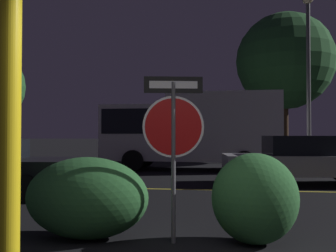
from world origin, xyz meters
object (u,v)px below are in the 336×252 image
object	(u,v)px
hedge_bush_2	(255,198)
passing_car_2	(302,160)
hedge_bush_1	(87,198)
delivery_truck	(188,129)
stop_sign	(173,127)
street_lamp	(308,59)
yellow_pole_left	(9,100)
tree_1	(285,61)

from	to	relation	value
hedge_bush_2	passing_car_2	distance (m)	6.47
hedge_bush_1	delivery_truck	xyz separation A→B (m)	(0.69, 10.39, 1.13)
stop_sign	hedge_bush_1	distance (m)	1.56
delivery_truck	passing_car_2	bearing A→B (deg)	-137.79
passing_car_2	hedge_bush_1	bearing A→B (deg)	-39.23
hedge_bush_1	street_lamp	bearing A→B (deg)	62.33
stop_sign	delivery_truck	xyz separation A→B (m)	(-0.53, 10.45, 0.15)
stop_sign	passing_car_2	distance (m)	7.00
hedge_bush_2	hedge_bush_1	bearing A→B (deg)	-179.42
hedge_bush_1	delivery_truck	distance (m)	10.47
passing_car_2	stop_sign	bearing A→B (deg)	-30.71
yellow_pole_left	street_lamp	xyz separation A→B (m)	(5.31, 12.94, 2.78)
passing_car_2	yellow_pole_left	bearing A→B (deg)	-29.83
passing_car_2	street_lamp	world-z (taller)	street_lamp
hedge_bush_1	hedge_bush_2	world-z (taller)	hedge_bush_2
stop_sign	yellow_pole_left	bearing A→B (deg)	-123.22
hedge_bush_1	street_lamp	world-z (taller)	street_lamp
stop_sign	passing_car_2	xyz separation A→B (m)	(3.07, 6.24, -0.84)
passing_car_2	delivery_truck	distance (m)	5.62
tree_1	delivery_truck	bearing A→B (deg)	-135.39
yellow_pole_left	passing_car_2	xyz separation A→B (m)	(4.06, 8.57, -1.00)
delivery_truck	hedge_bush_1	bearing A→B (deg)	177.90
delivery_truck	hedge_bush_2	bearing A→B (deg)	-169.56
passing_car_2	street_lamp	size ratio (longest dim) A/B	0.66
street_lamp	tree_1	bearing A→B (deg)	91.20
delivery_truck	street_lamp	distance (m)	5.60
hedge_bush_2	delivery_truck	xyz separation A→B (m)	(-1.60, 10.36, 1.09)
hedge_bush_2	street_lamp	size ratio (longest dim) A/B	0.17
stop_sign	passing_car_2	world-z (taller)	stop_sign
yellow_pole_left	hedge_bush_2	bearing A→B (deg)	49.58
hedge_bush_1	delivery_truck	bearing A→B (deg)	86.22
yellow_pole_left	hedge_bush_1	xyz separation A→B (m)	(-0.23, 2.39, -1.13)
yellow_pole_left	hedge_bush_1	distance (m)	2.66
hedge_bush_2	delivery_truck	world-z (taller)	delivery_truck
stop_sign	tree_1	xyz separation A→B (m)	(4.23, 15.14, 3.74)
street_lamp	hedge_bush_1	bearing A→B (deg)	-117.67
hedge_bush_2	street_lamp	distance (m)	11.69
passing_car_2	delivery_truck	bearing A→B (deg)	-143.98
stop_sign	delivery_truck	bearing A→B (deg)	82.59
passing_car_2	hedge_bush_2	bearing A→B (deg)	-22.51
yellow_pole_left	tree_1	size ratio (longest dim) A/B	0.43
yellow_pole_left	hedge_bush_2	distance (m)	3.36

